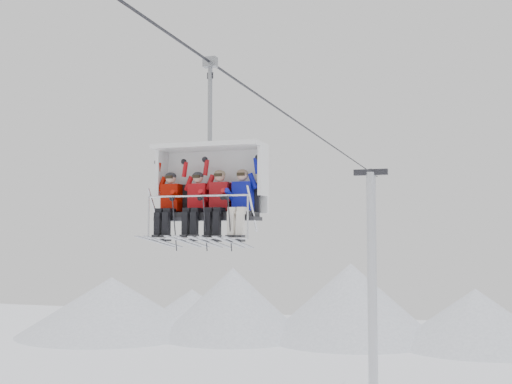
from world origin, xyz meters
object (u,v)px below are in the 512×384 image
(lift_tower_right, at_px, (372,300))
(chairlift_carrier, at_px, (212,182))
(skier_center_right, at_px, (218,202))
(skier_far_left, at_px, (169,203))
(skier_center_left, at_px, (196,203))
(skier_far_right, at_px, (241,202))

(lift_tower_right, bearing_deg, chairlift_carrier, -90.00)
(skier_center_right, bearing_deg, chairlift_carrier, 131.97)
(skier_far_left, distance_m, skier_center_right, 1.15)
(skier_far_left, xyz_separation_m, skier_center_left, (0.64, -0.00, -0.00))
(lift_tower_right, bearing_deg, skier_far_right, -88.23)
(skier_far_left, bearing_deg, chairlift_carrier, 19.27)
(skier_far_left, relative_size, skier_far_right, 1.00)
(lift_tower_right, distance_m, skier_center_left, 25.81)
(lift_tower_right, bearing_deg, skier_center_left, -90.52)
(skier_center_left, distance_m, skier_center_right, 0.51)
(skier_center_right, bearing_deg, skier_far_right, 0.00)
(lift_tower_right, xyz_separation_m, skier_far_right, (0.79, -25.42, 4.44))
(lift_tower_right, distance_m, skier_far_right, 25.82)
(skier_far_right, bearing_deg, chairlift_carrier, 158.85)
(chairlift_carrier, xyz_separation_m, skier_center_left, (-0.23, -0.31, -0.48))
(skier_far_left, xyz_separation_m, skier_far_right, (1.66, 0.00, 0.01))
(skier_center_left, xyz_separation_m, skier_center_right, (0.51, 0.00, 0.01))
(skier_center_left, relative_size, skier_far_right, 1.00)
(lift_tower_right, relative_size, chairlift_carrier, 3.38)
(skier_center_right, relative_size, skier_far_right, 1.00)
(lift_tower_right, height_order, skier_far_left, lift_tower_right)
(skier_center_left, bearing_deg, skier_far_left, 179.90)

